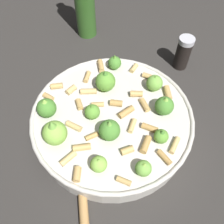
% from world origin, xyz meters
% --- Properties ---
extents(ground_plane, '(2.40, 2.40, 0.00)m').
position_xyz_m(ground_plane, '(0.00, 0.00, 0.00)').
color(ground_plane, '#2D2B28').
extents(cooking_pan, '(0.32, 0.32, 0.11)m').
position_xyz_m(cooking_pan, '(-0.00, 0.00, 0.03)').
color(cooking_pan, beige).
rests_on(cooking_pan, ground).
extents(pepper_shaker, '(0.04, 0.04, 0.09)m').
position_xyz_m(pepper_shaker, '(0.18, -0.19, 0.04)').
color(pepper_shaker, black).
rests_on(pepper_shaker, ground).
extents(wooden_spoon, '(0.25, 0.04, 0.02)m').
position_xyz_m(wooden_spoon, '(-0.18, 0.06, 0.01)').
color(wooden_spoon, '#B2844C').
rests_on(wooden_spoon, ground).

